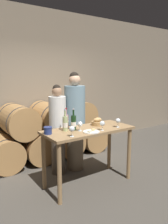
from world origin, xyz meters
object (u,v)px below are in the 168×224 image
Objects in this scene: wine_bottle_white at (65,124)px; wine_bottle_rose at (66,121)px; person_left at (58,129)px; wine_glass_center at (102,124)px; wine_glass_far_left at (72,129)px; wine_glass_left at (80,124)px; person_right at (75,121)px; wine_glass_right at (118,121)px; wine_bottle_red at (74,123)px; blue_crock at (48,130)px; cheese_plate at (91,132)px; tasting_table at (88,138)px; bread_basket at (98,122)px.

wine_bottle_white is 1.05× the size of wine_bottle_rose.
person_left is 0.90m from wine_glass_center.
wine_glass_far_left is at bearing -177.51° from wine_glass_center.
wine_glass_left is at bearing -34.89° from wine_bottle_white.
person_right is 0.87m from wine_glass_right.
person_right reaches higher than wine_glass_left.
person_right is at bearing 56.01° from wine_bottle_red.
wine_bottle_red is 0.42m from blue_crock.
person_left reaches higher than wine_bottle_white.
wine_glass_right is at bearing -0.36° from cheese_plate.
wine_bottle_rose is at bearing 147.40° from wine_glass_right.
wine_bottle_rose is (-0.26, 0.26, 0.26)m from tasting_table.
tasting_table is 0.35m from bread_basket.
cheese_plate is 0.54m from wine_glass_right.
wine_bottle_white is at bearing 166.00° from wine_bottle_red.
wine_bottle_rose is 0.54m from bread_basket.
person_right reaches higher than person_left.
wine_glass_right is at bearing -19.26° from wine_bottle_white.
person_left is at bearing 88.56° from wine_bottle_red.
tasting_table is 9.79× the size of wine_glass_far_left.
person_left is at bearing 93.75° from wine_glass_left.
wine_glass_center is at bearing -178.76° from wine_glass_right.
person_right is 5.62× the size of wine_bottle_rose.
tasting_table is 9.79× the size of wine_glass_left.
wine_glass_center is at bearing -20.11° from blue_crock.
wine_glass_left reaches higher than tasting_table.
bread_basket is at bearing 1.20° from wine_bottle_white.
wine_glass_right reaches higher than blue_crock.
person_right is 7.34× the size of cheese_plate.
wine_glass_left is (0.04, -0.65, 0.21)m from person_left.
bread_basket is 0.35m from wine_glass_right.
wine_bottle_white is at bearing 1.71° from blue_crock.
wine_glass_far_left is at bearing -103.16° from wine_bottle_white.
cheese_plate is 1.67× the size of wine_glass_far_left.
wine_glass_left reaches higher than bread_basket.
wine_bottle_white reaches higher than wine_glass_left.
person_left reaches higher than wine_glass_far_left.
wine_glass_left is 0.65m from wine_glass_right.
person_left reaches higher than tasting_table.
wine_bottle_red is at bearing 120.23° from wine_glass_left.
wine_bottle_rose reaches higher than wine_glass_far_left.
wine_bottle_red is (-0.24, 0.06, 0.27)m from tasting_table.
wine_bottle_white is (-0.37, 0.09, 0.27)m from tasting_table.
person_right is 12.23× the size of wine_glass_center.
wine_glass_right reaches higher than cheese_plate.
wine_glass_left is at bearing -86.25° from person_left.
tasting_table is 0.80× the size of person_right.
person_left is 7.83× the size of bread_basket.
wine_glass_right is at bearing -23.36° from tasting_table.
wine_glass_right is (0.63, -0.16, 0.00)m from wine_glass_left.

